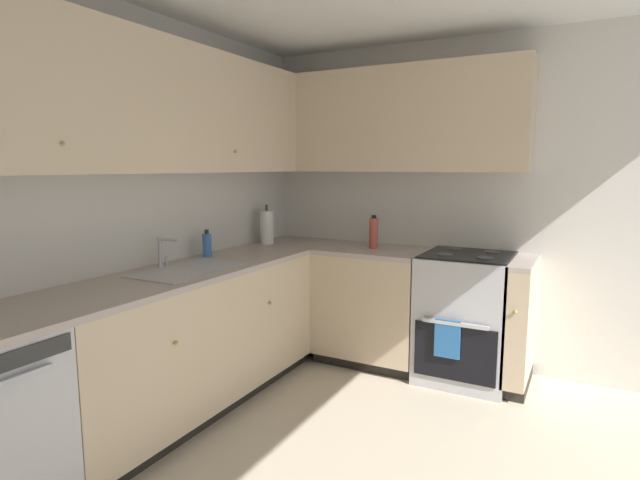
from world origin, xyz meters
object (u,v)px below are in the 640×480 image
at_px(soap_bottle, 207,245).
at_px(paper_towel_roll, 267,227).
at_px(oil_bottle, 374,233).
at_px(oven_range, 466,316).

relative_size(soap_bottle, paper_towel_roll, 0.58).
height_order(soap_bottle, oil_bottle, oil_bottle).
distance_m(oven_range, paper_towel_roll, 1.69).
distance_m(oven_range, oil_bottle, 0.91).
relative_size(oven_range, oil_bottle, 4.10).
height_order(oven_range, oil_bottle, oil_bottle).
height_order(oven_range, paper_towel_roll, paper_towel_roll).
relative_size(soap_bottle, oil_bottle, 0.75).
distance_m(soap_bottle, oil_bottle, 1.25).
bearing_deg(oil_bottle, oven_range, -88.53).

